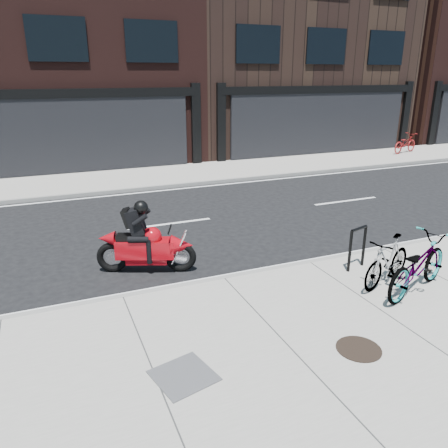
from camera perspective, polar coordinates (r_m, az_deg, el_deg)
name	(u,v)px	position (r m, az deg, el deg)	size (l,w,h in m)	color
ground	(192,249)	(10.47, -4.14, -3.28)	(120.00, 120.00, 0.00)	black
sidewalk_near	(308,371)	(6.48, 10.96, -18.35)	(60.00, 6.00, 0.13)	gray
sidewalk_far	(129,179)	(17.66, -12.28, 5.82)	(60.00, 3.50, 0.13)	gray
building_mideast	(275,31)	(27.14, 6.69, 23.72)	(12.00, 10.00, 12.50)	black
building_east	(434,34)	(34.56, 25.75, 21.49)	(10.00, 10.00, 13.00)	black
bike_rack	(358,244)	(9.34, 17.04, -2.56)	(0.52, 0.20, 0.91)	black
bicycle_front	(418,265)	(8.73, 23.95, -4.92)	(0.71, 2.03, 1.07)	gray
bicycle_rear	(387,261)	(8.87, 20.57, -4.51)	(0.45, 1.58, 0.95)	gray
motorcycle	(150,243)	(9.19, -9.65, -2.49)	(1.99, 1.10, 1.56)	black
bicycle_far	(405,143)	(24.45, 22.57, 9.71)	(0.64, 1.85, 0.97)	maroon
manhole_cover	(359,349)	(6.96, 17.18, -15.31)	(0.66, 0.66, 0.01)	black
utility_grate	(184,375)	(6.21, -5.29, -19.10)	(0.75, 0.75, 0.01)	#505052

